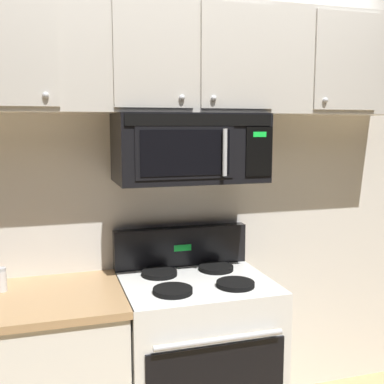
# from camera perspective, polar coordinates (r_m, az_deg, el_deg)

# --- Properties ---
(back_wall) EXTENTS (5.20, 0.10, 2.70)m
(back_wall) POSITION_cam_1_polar(r_m,az_deg,el_deg) (2.72, -1.85, 0.84)
(back_wall) COLOR silver
(back_wall) RESTS_ON ground_plane
(stove_range) EXTENTS (0.76, 0.69, 1.12)m
(stove_range) POSITION_cam_1_polar(r_m,az_deg,el_deg) (2.64, 0.44, -19.49)
(stove_range) COLOR white
(stove_range) RESTS_ON ground_plane
(over_range_microwave) EXTENTS (0.76, 0.43, 0.35)m
(over_range_microwave) POSITION_cam_1_polar(r_m,az_deg,el_deg) (2.46, -0.35, 5.36)
(over_range_microwave) COLOR black
(upper_cabinets) EXTENTS (2.50, 0.36, 0.55)m
(upper_cabinets) POSITION_cam_1_polar(r_m,az_deg,el_deg) (2.51, -0.57, 15.70)
(upper_cabinets) COLOR #BCB7AD
(salt_shaker) EXTENTS (0.05, 0.05, 0.12)m
(salt_shaker) POSITION_cam_1_polar(r_m,az_deg,el_deg) (2.48, -21.89, -9.76)
(salt_shaker) COLOR white
(salt_shaker) RESTS_ON counter_segment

